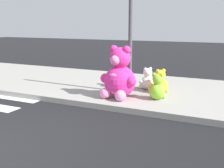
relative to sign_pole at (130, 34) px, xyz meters
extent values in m
cube|color=#9E9B93|center=(-1.00, 0.80, -1.77)|extent=(28.00, 4.40, 0.15)
cylinder|color=#4C4C51|center=(0.00, 0.00, -0.10)|extent=(0.11, 0.11, 3.20)
sphere|color=#F22D93|center=(-0.07, -0.55, -1.27)|extent=(0.86, 0.86, 0.86)
ellipsoid|color=pink|center=(-0.11, -0.86, -1.27)|extent=(0.50, 0.25, 0.56)
sphere|color=#F22D93|center=(-0.07, -0.55, -0.62)|extent=(0.57, 0.57, 0.57)
sphere|color=pink|center=(-0.11, -0.79, -0.66)|extent=(0.26, 0.26, 0.26)
sphere|color=#F22D93|center=(0.12, -0.58, -0.40)|extent=(0.22, 0.22, 0.22)
sphere|color=#F22D93|center=(0.32, -0.71, -1.20)|extent=(0.27, 0.27, 0.27)
sphere|color=pink|center=(0.11, -0.94, -1.55)|extent=(0.30, 0.30, 0.30)
sphere|color=#F22D93|center=(-0.27, -0.52, -0.40)|extent=(0.22, 0.22, 0.22)
sphere|color=#F22D93|center=(-0.49, -0.60, -1.20)|extent=(0.27, 0.27, 0.27)
sphere|color=pink|center=(-0.36, -0.88, -1.55)|extent=(0.30, 0.30, 0.30)
sphere|color=tan|center=(-0.35, 0.48, -1.50)|extent=(0.40, 0.40, 0.40)
ellipsoid|color=beige|center=(-0.49, 0.45, -1.50)|extent=(0.12, 0.23, 0.26)
sphere|color=tan|center=(-0.35, 0.48, -1.19)|extent=(0.27, 0.27, 0.27)
sphere|color=beige|center=(-0.46, 0.46, -1.21)|extent=(0.12, 0.12, 0.12)
sphere|color=tan|center=(-0.33, 0.39, -1.09)|extent=(0.10, 0.10, 0.10)
sphere|color=tan|center=(-0.36, 0.28, -1.47)|extent=(0.13, 0.13, 0.13)
sphere|color=beige|center=(-0.50, 0.34, -1.63)|extent=(0.14, 0.14, 0.14)
sphere|color=tan|center=(-0.36, 0.57, -1.09)|extent=(0.10, 0.10, 0.10)
sphere|color=tan|center=(-0.43, 0.66, -1.47)|extent=(0.13, 0.13, 0.13)
sphere|color=beige|center=(-0.54, 0.56, -1.63)|extent=(0.14, 0.14, 0.14)
sphere|color=white|center=(0.35, 0.61, -1.49)|extent=(0.42, 0.42, 0.42)
ellipsoid|color=white|center=(0.22, 0.70, -1.49)|extent=(0.20, 0.24, 0.27)
sphere|color=white|center=(0.35, 0.61, -1.18)|extent=(0.27, 0.27, 0.27)
sphere|color=white|center=(0.25, 0.68, -1.19)|extent=(0.13, 0.13, 0.13)
sphere|color=white|center=(0.29, 0.53, -1.07)|extent=(0.10, 0.10, 0.10)
sphere|color=white|center=(0.19, 0.48, -1.46)|extent=(0.13, 0.13, 0.13)
sphere|color=white|center=(0.14, 0.62, -1.63)|extent=(0.14, 0.14, 0.14)
sphere|color=white|center=(0.40, 0.69, -1.07)|extent=(0.10, 0.10, 0.10)
sphere|color=white|center=(0.42, 0.81, -1.46)|extent=(0.13, 0.13, 0.13)
sphere|color=white|center=(0.27, 0.81, -1.63)|extent=(0.14, 0.14, 0.14)
sphere|color=yellow|center=(0.82, 0.34, -1.48)|extent=(0.43, 0.43, 0.43)
ellipsoid|color=#F0DB80|center=(0.70, 0.44, -1.48)|extent=(0.23, 0.24, 0.28)
sphere|color=yellow|center=(0.82, 0.34, -1.16)|extent=(0.28, 0.28, 0.28)
sphere|color=#F0DB80|center=(0.73, 0.42, -1.18)|extent=(0.13, 0.13, 0.13)
sphere|color=yellow|center=(0.75, 0.27, -1.05)|extent=(0.11, 0.11, 0.11)
sphere|color=yellow|center=(0.64, 0.22, -1.45)|extent=(0.14, 0.14, 0.14)
sphere|color=#F0DB80|center=(0.60, 0.37, -1.62)|extent=(0.15, 0.15, 0.15)
sphere|color=yellow|center=(0.88, 0.41, -1.05)|extent=(0.11, 0.11, 0.11)
sphere|color=yellow|center=(0.91, 0.53, -1.45)|extent=(0.14, 0.14, 0.14)
sphere|color=#F0DB80|center=(0.76, 0.55, -1.62)|extent=(0.15, 0.15, 0.15)
sphere|color=olive|center=(-0.80, 0.64, -1.55)|extent=(0.29, 0.29, 0.29)
ellipsoid|color=tan|center=(-0.87, 0.56, -1.55)|extent=(0.16, 0.16, 0.19)
sphere|color=olive|center=(-0.80, 0.64, -1.34)|extent=(0.19, 0.19, 0.19)
sphere|color=tan|center=(-0.85, 0.58, -1.35)|extent=(0.09, 0.09, 0.09)
sphere|color=olive|center=(-0.75, 0.59, -1.26)|extent=(0.07, 0.07, 0.07)
sphere|color=olive|center=(-0.73, 0.52, -1.53)|extent=(0.09, 0.09, 0.09)
sphere|color=tan|center=(-0.83, 0.49, -1.65)|extent=(0.10, 0.10, 0.10)
sphere|color=olive|center=(-0.85, 0.68, -1.26)|extent=(0.07, 0.07, 0.07)
sphere|color=olive|center=(-0.92, 0.71, -1.53)|extent=(0.09, 0.09, 0.09)
sphere|color=tan|center=(-0.94, 0.61, -1.65)|extent=(0.10, 0.10, 0.10)
sphere|color=#8CD133|center=(0.93, -0.37, -1.48)|extent=(0.44, 0.44, 0.44)
ellipsoid|color=#B8DE87|center=(0.94, -0.21, -1.48)|extent=(0.24, 0.10, 0.29)
sphere|color=#8CD133|center=(0.93, -0.37, -1.15)|extent=(0.29, 0.29, 0.29)
sphere|color=#B8DE87|center=(0.93, -0.25, -1.17)|extent=(0.13, 0.13, 0.13)
sphere|color=#8CD133|center=(0.83, -0.37, -1.03)|extent=(0.11, 0.11, 0.11)
sphere|color=#8CD133|center=(0.72, -0.31, -1.44)|extent=(0.14, 0.14, 0.14)
sphere|color=#B8DE87|center=(0.81, -0.18, -1.62)|extent=(0.15, 0.15, 0.15)
sphere|color=#8CD133|center=(1.03, -0.37, -1.03)|extent=(0.11, 0.11, 0.11)
sphere|color=#8CD133|center=(1.14, -0.32, -1.44)|extent=(0.14, 0.14, 0.14)
sphere|color=#B8DE87|center=(1.06, -0.19, -1.62)|extent=(0.15, 0.15, 0.15)
camera|label=1|loc=(2.82, -7.26, 0.29)|focal=43.98mm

